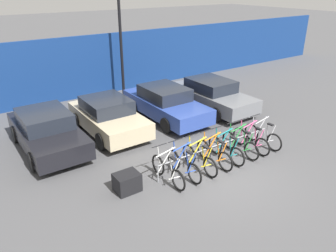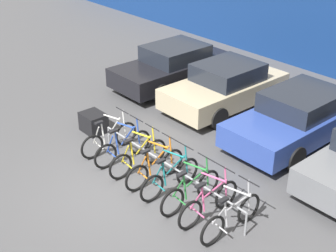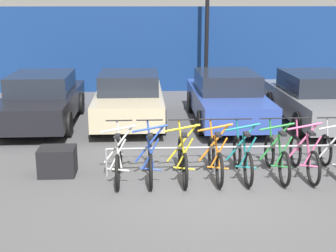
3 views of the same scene
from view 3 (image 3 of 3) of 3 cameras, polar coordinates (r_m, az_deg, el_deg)
The scene contains 16 objects.
ground_plane at distance 8.64m, azimuth 4.85°, elevation -7.48°, with size 120.00×120.00×0.00m, color #4C4C4F.
hoarding_wall at distance 17.52m, azimuth 0.66°, elevation 9.31°, with size 36.00×0.16×3.10m, color navy.
bike_rack at distance 9.16m, azimuth 7.26°, elevation -2.89°, with size 4.74×0.04×0.57m.
bicycle_white at distance 8.93m, azimuth -6.01°, elevation -4.15°, with size 0.68×1.71×1.05m.
bicycle_blue at distance 8.92m, azimuth -2.18°, elevation -4.10°, with size 0.68×1.71×1.05m.
bicycle_yellow at distance 8.95m, azimuth 1.80°, elevation -4.03°, with size 0.68×1.71×1.05m.
bicycle_orange at distance 9.02m, azimuth 5.77°, elevation -3.94°, with size 0.68×1.71×1.05m.
bicycle_teal at distance 9.12m, azimuth 9.07°, elevation -3.85°, with size 0.68×1.71×1.05m.
bicycle_green at distance 9.28m, azimuth 13.11°, elevation -3.73°, with size 0.68×1.71×1.05m.
bicycle_pink at distance 9.44m, azimuth 16.26°, elevation -3.61°, with size 0.68×1.71×1.05m.
bicycle_silver at distance 9.66m, azimuth 19.76°, elevation -3.48°, with size 0.68×1.71×1.05m.
car_black at distance 13.20m, azimuth -15.12°, elevation 3.12°, with size 1.91×4.25×1.40m.
car_beige at distance 12.93m, azimuth -4.76°, elevation 3.35°, with size 1.91×4.01×1.40m.
car_blue at distance 13.09m, azimuth 7.16°, elevation 3.44°, with size 1.91×4.44×1.40m.
car_grey at distance 13.47m, azimuth 17.50°, elevation 3.18°, with size 1.91×4.46×1.40m.
cargo_crate at distance 9.38m, azimuth -13.33°, elevation -4.20°, with size 0.70×0.56×0.55m, color black.
Camera 3 is at (-1.16, -7.89, 3.30)m, focal length 50.00 mm.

